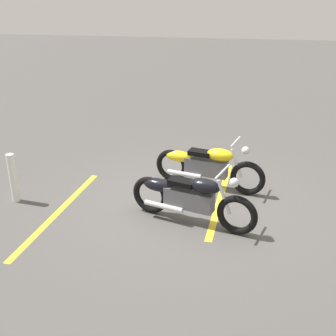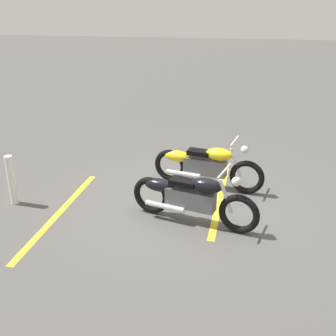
{
  "view_description": "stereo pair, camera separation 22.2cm",
  "coord_description": "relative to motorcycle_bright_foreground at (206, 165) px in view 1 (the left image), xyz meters",
  "views": [
    {
      "loc": [
        -0.98,
        6.81,
        3.56
      ],
      "look_at": [
        0.4,
        0.0,
        0.65
      ],
      "focal_mm": 44.9,
      "sensor_mm": 36.0,
      "label": 1
    },
    {
      "loc": [
        -0.76,
        6.85,
        3.56
      ],
      "look_at": [
        0.4,
        0.0,
        0.65
      ],
      "focal_mm": 44.9,
      "sensor_mm": 36.0,
      "label": 2
    }
  ],
  "objects": [
    {
      "name": "ground_plane",
      "position": [
        0.2,
        0.72,
        -0.46
      ],
      "size": [
        60.0,
        60.0,
        0.0
      ],
      "primitive_type": "plane",
      "color": "#514F4C"
    },
    {
      "name": "motorcycle_bright_foreground",
      "position": [
        0.0,
        0.0,
        0.0
      ],
      "size": [
        2.2,
        0.73,
        1.04
      ],
      "rotation": [
        0.0,
        0.0,
        2.92
      ],
      "color": "black",
      "rests_on": "ground"
    },
    {
      "name": "motorcycle_dark_foreground",
      "position": [
        0.12,
        1.42,
        0.0
      ],
      "size": [
        2.18,
        0.8,
        1.04
      ],
      "rotation": [
        0.0,
        0.0,
        2.87
      ],
      "color": "black",
      "rests_on": "ground"
    },
    {
      "name": "bollard_post",
      "position": [
        3.35,
        1.3,
        -0.0
      ],
      "size": [
        0.14,
        0.14,
        0.92
      ],
      "primitive_type": "cylinder",
      "color": "white",
      "rests_on": "ground"
    },
    {
      "name": "parking_stripe_near",
      "position": [
        -0.35,
        0.39,
        -0.46
      ],
      "size": [
        0.25,
        3.2,
        0.01
      ],
      "primitive_type": "cube",
      "rotation": [
        0.0,
        0.0,
        1.53
      ],
      "color": "yellow",
      "rests_on": "ground"
    },
    {
      "name": "parking_stripe_mid",
      "position": [
        2.4,
        1.52,
        -0.46
      ],
      "size": [
        0.25,
        3.2,
        0.01
      ],
      "primitive_type": "cube",
      "rotation": [
        0.0,
        0.0,
        1.53
      ],
      "color": "yellow",
      "rests_on": "ground"
    }
  ]
}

